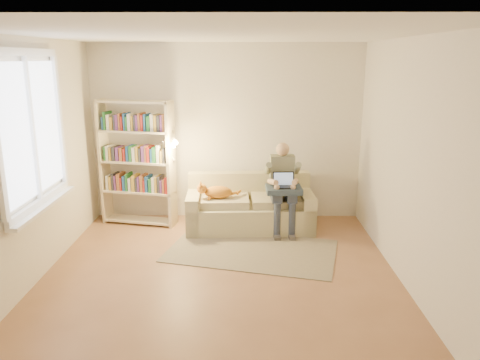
{
  "coord_description": "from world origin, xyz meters",
  "views": [
    {
      "loc": [
        0.28,
        -4.66,
        2.39
      ],
      "look_at": [
        0.22,
        1.0,
        0.9
      ],
      "focal_mm": 35.0,
      "sensor_mm": 36.0,
      "label": 1
    }
  ],
  "objects_px": {
    "laptop": "(279,183)",
    "cat": "(219,192)",
    "bookshelf": "(137,157)",
    "sofa": "(250,209)",
    "person": "(283,182)"
  },
  "relations": [
    {
      "from": "sofa",
      "to": "person",
      "type": "height_order",
      "value": "person"
    },
    {
      "from": "person",
      "to": "laptop",
      "type": "height_order",
      "value": "person"
    },
    {
      "from": "sofa",
      "to": "bookshelf",
      "type": "relative_size",
      "value": 0.99
    },
    {
      "from": "sofa",
      "to": "cat",
      "type": "xyz_separation_m",
      "value": [
        -0.43,
        -0.13,
        0.3
      ]
    },
    {
      "from": "person",
      "to": "cat",
      "type": "relative_size",
      "value": 2.11
    },
    {
      "from": "sofa",
      "to": "bookshelf",
      "type": "xyz_separation_m",
      "value": [
        -1.62,
        0.16,
        0.73
      ]
    },
    {
      "from": "person",
      "to": "laptop",
      "type": "xyz_separation_m",
      "value": [
        -0.07,
        -0.1,
        0.02
      ]
    },
    {
      "from": "person",
      "to": "cat",
      "type": "distance_m",
      "value": 0.89
    },
    {
      "from": "bookshelf",
      "to": "sofa",
      "type": "bearing_deg",
      "value": 6.36
    },
    {
      "from": "laptop",
      "to": "cat",
      "type": "bearing_deg",
      "value": 171.2
    },
    {
      "from": "sofa",
      "to": "laptop",
      "type": "height_order",
      "value": "laptop"
    },
    {
      "from": "sofa",
      "to": "person",
      "type": "distance_m",
      "value": 0.64
    },
    {
      "from": "bookshelf",
      "to": "laptop",
      "type": "bearing_deg",
      "value": 1.19
    },
    {
      "from": "sofa",
      "to": "laptop",
      "type": "distance_m",
      "value": 0.64
    },
    {
      "from": "cat",
      "to": "bookshelf",
      "type": "distance_m",
      "value": 1.31
    }
  ]
}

